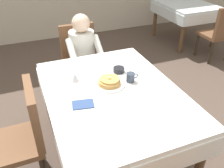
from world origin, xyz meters
TOP-DOWN VIEW (x-y plane):
  - ground_plane at (0.00, 0.00)m, footprint 14.00×14.00m
  - dining_table_main at (0.00, 0.00)m, footprint 1.12×1.52m
  - chair_diner at (0.02, 1.17)m, footprint 0.44×0.45m
  - diner_person at (0.02, 1.01)m, footprint 0.40×0.43m
  - chair_left_side at (-0.77, 0.00)m, footprint 0.45×0.44m
  - plate_breakfast at (0.00, 0.09)m, footprint 0.28×0.28m
  - breakfast_stack at (0.00, 0.09)m, footprint 0.20×0.20m
  - cup_coffee at (0.20, 0.08)m, footprint 0.11×0.08m
  - bowl_butter at (0.17, 0.28)m, footprint 0.11×0.11m
  - syrup_pitcher at (-0.27, 0.27)m, footprint 0.08×0.08m
  - fork_left_of_plate at (-0.19, 0.07)m, footprint 0.02×0.18m
  - knife_right_of_plate at (0.19, 0.07)m, footprint 0.03×0.20m
  - spoon_near_edge at (-0.05, -0.24)m, footprint 0.15×0.04m
  - napkin_folded at (-0.30, -0.10)m, footprint 0.19×0.15m
  - background_table_far at (2.40, 2.21)m, footprint 0.92×1.12m
  - background_chair_empty at (2.40, 1.26)m, footprint 0.44×0.45m

SIDE VIEW (x-z plane):
  - ground_plane at x=0.00m, z-range 0.00..0.00m
  - chair_diner at x=0.02m, z-range 0.06..0.99m
  - chair_left_side at x=-0.77m, z-range 0.06..0.99m
  - background_chair_empty at x=2.40m, z-range 0.06..0.99m
  - background_table_far at x=2.40m, z-range 0.25..0.99m
  - dining_table_main at x=0.00m, z-range 0.28..1.02m
  - diner_person at x=0.02m, z-range 0.11..1.23m
  - fork_left_of_plate at x=-0.19m, z-range 0.74..0.74m
  - knife_right_of_plate at x=0.19m, z-range 0.74..0.74m
  - spoon_near_edge at x=-0.05m, z-range 0.74..0.74m
  - napkin_folded at x=-0.30m, z-range 0.74..0.75m
  - plate_breakfast at x=0.00m, z-range 0.74..0.76m
  - bowl_butter at x=0.17m, z-range 0.74..0.78m
  - syrup_pitcher at x=-0.27m, z-range 0.74..0.81m
  - breakfast_stack at x=0.00m, z-range 0.75..0.81m
  - cup_coffee at x=0.20m, z-range 0.74..0.83m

